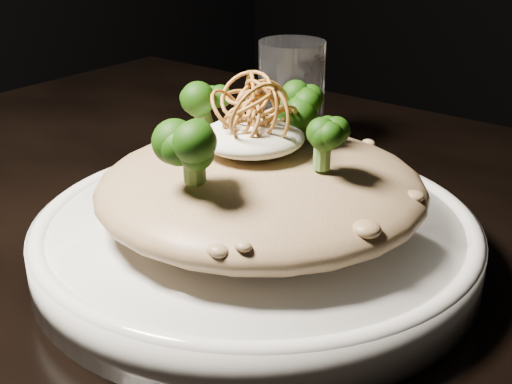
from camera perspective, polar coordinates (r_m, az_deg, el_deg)
table at (r=0.58m, az=1.75°, el=-12.28°), size 1.10×0.80×0.75m
plate at (r=0.51m, az=0.00°, el=-3.95°), size 0.32×0.32×0.03m
risotto at (r=0.50m, az=0.40°, el=0.33°), size 0.23×0.23×0.05m
broccoli at (r=0.48m, az=-0.74°, el=6.14°), size 0.15×0.15×0.06m
cheese at (r=0.49m, az=-0.34°, el=4.42°), size 0.07×0.07×0.02m
shallots at (r=0.48m, az=-0.18°, el=7.57°), size 0.06×0.06×0.04m
drinking_glass at (r=0.71m, az=2.84°, el=7.40°), size 0.09×0.09×0.11m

